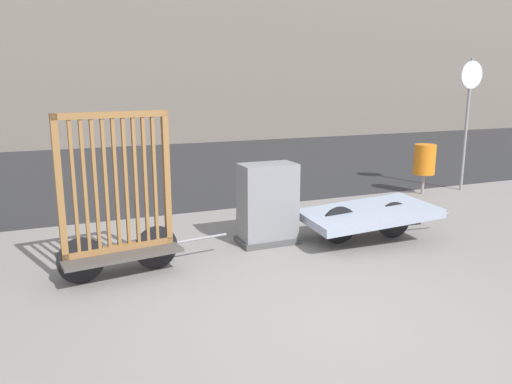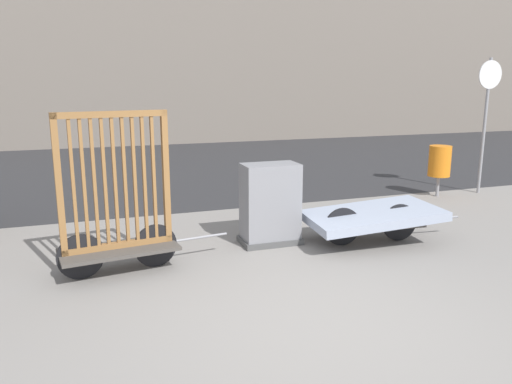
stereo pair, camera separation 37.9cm
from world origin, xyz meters
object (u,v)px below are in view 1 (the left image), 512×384
at_px(sign_post, 468,107).
at_px(utility_cabinet, 268,207).
at_px(bike_cart_with_bedframe, 119,219).
at_px(trash_bin, 425,160).
at_px(bike_cart_with_mattress, 368,215).

bearing_deg(sign_post, utility_cabinet, -162.34).
height_order(bike_cart_with_bedframe, trash_bin, bike_cart_with_bedframe).
xyz_separation_m(bike_cart_with_mattress, utility_cabinet, (-1.33, 0.45, 0.14)).
relative_size(bike_cart_with_bedframe, bike_cart_with_mattress, 0.90).
bearing_deg(bike_cart_with_mattress, bike_cart_with_bedframe, -175.09).
height_order(bike_cart_with_mattress, trash_bin, trash_bin).
height_order(bike_cart_with_mattress, sign_post, sign_post).
relative_size(bike_cart_with_bedframe, sign_post, 0.78).
bearing_deg(utility_cabinet, trash_bin, 21.69).
xyz_separation_m(bike_cart_with_bedframe, trash_bin, (6.15, 2.08, 0.01)).
relative_size(bike_cart_with_bedframe, trash_bin, 2.07).
bearing_deg(trash_bin, bike_cart_with_bedframe, -161.29).
distance_m(bike_cart_with_mattress, utility_cabinet, 1.41).
distance_m(bike_cart_with_mattress, sign_post, 4.51).
bearing_deg(bike_cart_with_mattress, trash_bin, 41.80).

